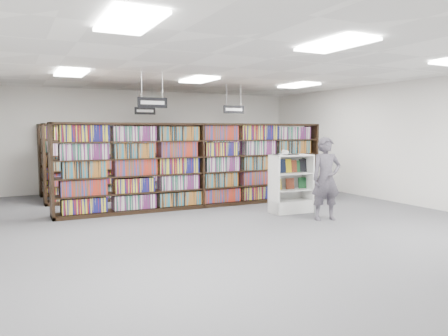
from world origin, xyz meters
name	(u,v)px	position (x,y,z in m)	size (l,w,h in m)	color
floor	(237,221)	(0.00, 0.00, 0.00)	(12.00, 12.00, 0.00)	#4A4A4F
ceiling	(237,68)	(0.00, 0.00, 3.20)	(10.00, 12.00, 0.10)	silver
wall_back	(152,140)	(0.00, 6.00, 1.60)	(10.00, 0.10, 3.20)	silver
wall_right	(407,143)	(5.00, 0.00, 1.60)	(0.10, 12.00, 3.20)	silver
bookshelf_row_near	(199,165)	(0.00, 2.00, 1.05)	(7.00, 0.60, 2.10)	black
bookshelf_row_mid	(172,160)	(0.00, 4.00, 1.05)	(7.00, 0.60, 2.10)	black
bookshelf_row_far	(155,157)	(0.00, 5.70, 1.05)	(7.00, 0.60, 2.10)	black
aisle_sign_left	(152,102)	(-1.50, 1.00, 2.53)	(0.65, 0.02, 0.80)	#B2B2B7
aisle_sign_right	(234,109)	(1.50, 3.00, 2.53)	(0.65, 0.02, 0.80)	#B2B2B7
aisle_sign_center	(145,110)	(-0.50, 5.00, 2.53)	(0.65, 0.02, 0.80)	#B2B2B7
troffer_front_left	(129,22)	(-3.00, -3.00, 3.16)	(0.60, 1.20, 0.04)	white
troffer_front_center	(335,45)	(0.00, -3.00, 3.16)	(0.60, 1.20, 0.04)	white
troffer_back_left	(71,73)	(-3.00, 2.00, 3.16)	(0.60, 1.20, 0.04)	white
troffer_back_center	(199,80)	(0.00, 2.00, 3.16)	(0.60, 1.20, 0.04)	white
troffer_back_right	(298,85)	(3.00, 2.00, 3.16)	(0.60, 1.20, 0.04)	white
endcap_display	(290,192)	(1.62, 0.36, 0.47)	(0.99, 0.53, 1.36)	white
open_book	(285,153)	(1.47, 0.37, 1.39)	(0.64, 0.50, 0.13)	black
shopper	(326,179)	(1.80, -0.70, 0.89)	(0.65, 0.43, 1.78)	#524E59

